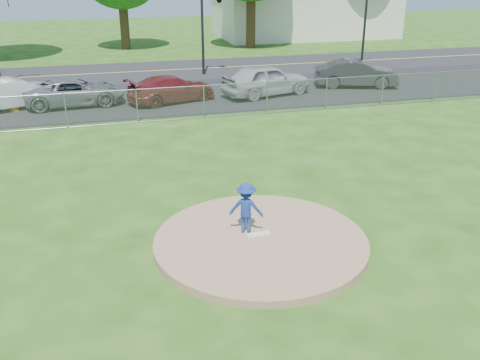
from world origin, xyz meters
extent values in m
plane|color=#214910|center=(0.00, 10.00, 0.00)|extent=(120.00, 120.00, 0.00)
cylinder|color=#997454|center=(0.00, 0.00, 0.10)|extent=(5.40, 5.40, 0.20)
cube|color=white|center=(0.00, 0.20, 0.22)|extent=(0.60, 0.15, 0.04)
cube|color=gray|center=(0.00, 12.00, 0.75)|extent=(40.00, 0.06, 1.50)
cube|color=black|center=(0.00, 16.50, 0.01)|extent=(50.00, 8.00, 0.01)
cube|color=black|center=(0.00, 24.00, 0.00)|extent=(60.00, 7.00, 0.01)
cube|color=beige|center=(16.00, 38.00, 2.00)|extent=(16.00, 9.00, 4.00)
cylinder|color=#3A2915|center=(-1.00, 34.00, 1.92)|extent=(0.72, 0.72, 3.85)
cylinder|color=#382414|center=(9.00, 32.00, 2.27)|extent=(0.76, 0.76, 4.55)
cylinder|color=#3C2516|center=(20.00, 35.00, 2.10)|extent=(0.74, 0.74, 4.20)
cylinder|color=black|center=(3.00, 22.00, 2.80)|extent=(0.16, 0.16, 5.60)
cylinder|color=black|center=(14.00, 22.00, 2.80)|extent=(0.16, 0.16, 5.60)
imported|color=navy|center=(-0.25, 0.47, 0.87)|extent=(0.99, 0.81, 1.34)
cone|color=#D6650B|center=(-7.53, 15.58, 0.38)|extent=(0.38, 0.38, 0.74)
imported|color=silver|center=(-7.54, 16.15, 0.74)|extent=(4.69, 3.27, 1.47)
imported|color=slate|center=(-4.71, 15.94, 0.68)|extent=(4.96, 2.57, 1.33)
imported|color=maroon|center=(0.03, 15.45, 0.67)|extent=(4.90, 3.17, 1.32)
imported|color=#B5B8BA|center=(5.10, 15.54, 0.84)|extent=(5.20, 3.21, 1.65)
imported|color=#2A2A2D|center=(10.67, 16.20, 0.77)|extent=(4.87, 2.88, 1.52)
camera|label=1|loc=(-3.60, -11.35, 6.69)|focal=40.00mm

